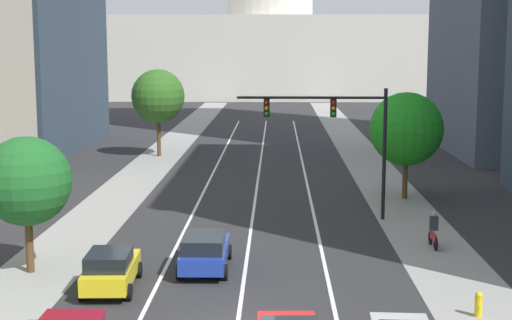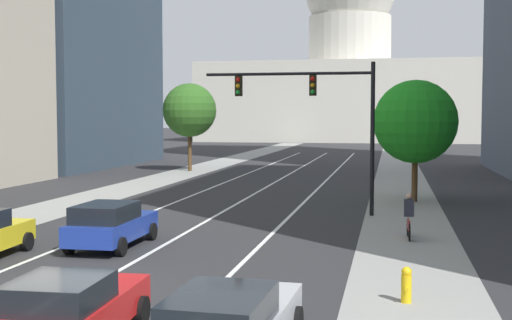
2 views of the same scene
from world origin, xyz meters
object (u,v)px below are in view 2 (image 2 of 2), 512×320
(car_blue, at_px, (111,224))
(street_tree_near_left, at_px, (190,110))
(capitol_building, at_px, (349,79))
(traffic_signal_mast, at_px, (320,106))
(fire_hydrant, at_px, (406,284))
(street_tree_near_right, at_px, (415,122))
(cyclist, at_px, (409,216))
(car_red, at_px, (72,308))

(car_blue, bearing_deg, street_tree_near_left, 11.58)
(car_blue, bearing_deg, capitol_building, -1.34)
(car_blue, xyz_separation_m, traffic_signal_mast, (6.31, 9.58, 4.26))
(fire_hydrant, distance_m, street_tree_near_right, 20.89)
(street_tree_near_left, relative_size, street_tree_near_right, 1.12)
(street_tree_near_left, bearing_deg, cyclist, -59.23)
(capitol_building, bearing_deg, fire_hydrant, -85.80)
(traffic_signal_mast, bearing_deg, car_blue, -123.38)
(traffic_signal_mast, bearing_deg, cyclist, -55.52)
(car_blue, relative_size, street_tree_near_left, 0.61)
(traffic_signal_mast, xyz_separation_m, cyclist, (3.97, -5.79, -4.24))
(traffic_signal_mast, bearing_deg, fire_hydrant, -75.98)
(traffic_signal_mast, distance_m, street_tree_near_right, 7.32)
(car_blue, height_order, traffic_signal_mast, traffic_signal_mast)
(street_tree_near_right, bearing_deg, street_tree_near_left, 135.47)
(traffic_signal_mast, bearing_deg, street_tree_near_right, 51.30)
(traffic_signal_mast, distance_m, fire_hydrant, 15.98)
(car_red, xyz_separation_m, street_tree_near_left, (-10.38, 42.63, 4.31))
(fire_hydrant, xyz_separation_m, street_tree_near_left, (-17.01, 38.07, 4.63))
(cyclist, distance_m, street_tree_near_right, 11.99)
(capitol_building, bearing_deg, street_tree_near_right, -84.35)
(fire_hydrant, height_order, street_tree_near_left, street_tree_near_left)
(car_blue, relative_size, fire_hydrant, 4.90)
(traffic_signal_mast, xyz_separation_m, street_tree_near_right, (4.55, 5.68, -0.79))
(car_red, xyz_separation_m, car_blue, (-3.39, 9.82, 0.06))
(capitol_building, xyz_separation_m, street_tree_near_left, (-8.68, -75.22, -6.47))
(car_red, distance_m, street_tree_near_right, 26.40)
(traffic_signal_mast, bearing_deg, car_red, -98.58)
(car_red, relative_size, car_blue, 0.94)
(fire_hydrant, bearing_deg, car_blue, 152.30)
(capitol_building, distance_m, street_tree_near_left, 75.99)
(cyclist, relative_size, street_tree_near_right, 0.26)
(capitol_building, bearing_deg, street_tree_near_left, -96.58)
(traffic_signal_mast, height_order, fire_hydrant, traffic_signal_mast)
(cyclist, bearing_deg, capitol_building, 2.71)
(car_red, relative_size, street_tree_near_right, 0.64)
(cyclist, height_order, street_tree_near_right, street_tree_near_right)
(capitol_building, height_order, fire_hydrant, capitol_building)
(car_blue, xyz_separation_m, street_tree_near_left, (-6.99, 32.81, 4.26))
(fire_hydrant, bearing_deg, street_tree_near_left, 114.07)
(car_red, bearing_deg, street_tree_near_right, -18.82)
(car_blue, bearing_deg, cyclist, -70.21)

